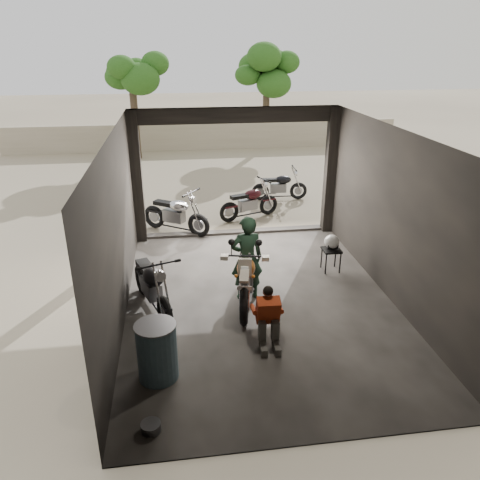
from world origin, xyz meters
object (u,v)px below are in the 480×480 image
object	(u,v)px
left_bike	(152,282)
outside_bike_a	(175,211)
main_bike	(246,273)
mechanic	(269,320)
helmet	(332,242)
oil_drum	(157,352)
outside_bike_c	(280,184)
sign_post	(366,177)
rider	(247,258)
outside_bike_b	(249,200)
stool	(331,252)

from	to	relation	value
left_bike	outside_bike_a	bearing A→B (deg)	63.71
main_bike	mechanic	world-z (taller)	main_bike
helmet	oil_drum	distance (m)	4.76
main_bike	helmet	size ratio (longest dim) A/B	5.70
outside_bike_c	sign_post	bearing A→B (deg)	-145.98
rider	outside_bike_a	bearing A→B (deg)	-73.85
main_bike	outside_bike_a	world-z (taller)	main_bike
outside_bike_a	oil_drum	size ratio (longest dim) A/B	1.91
outside_bike_b	helmet	xyz separation A→B (m)	(1.23, -3.46, 0.13)
outside_bike_c	oil_drum	distance (m)	8.82
outside_bike_b	outside_bike_c	world-z (taller)	outside_bike_b
sign_post	outside_bike_c	bearing A→B (deg)	140.54
main_bike	outside_bike_c	world-z (taller)	main_bike
rider	main_bike	bearing A→B (deg)	75.46
outside_bike_b	oil_drum	world-z (taller)	outside_bike_b
rider	oil_drum	xyz separation A→B (m)	(-1.64, -2.14, -0.39)
outside_bike_c	rider	world-z (taller)	rider
main_bike	left_bike	xyz separation A→B (m)	(-1.74, -0.04, -0.04)
stool	mechanic	bearing A→B (deg)	-126.85
main_bike	sign_post	size ratio (longest dim) A/B	0.89
rider	sign_post	distance (m)	4.85
left_bike	sign_post	size ratio (longest dim) A/B	0.82
outside_bike_c	rider	distance (m)	6.24
helmet	oil_drum	world-z (taller)	oil_drum
mechanic	outside_bike_c	bearing A→B (deg)	78.52
oil_drum	outside_bike_b	bearing A→B (deg)	69.87
outside_bike_c	rider	xyz separation A→B (m)	(-1.95, -5.92, 0.33)
rider	oil_drum	world-z (taller)	rider
outside_bike_b	oil_drum	size ratio (longest dim) A/B	1.76
outside_bike_b	outside_bike_c	xyz separation A→B (m)	(1.20, 1.52, -0.03)
main_bike	helmet	world-z (taller)	main_bike
mechanic	main_bike	bearing A→B (deg)	98.29
main_bike	oil_drum	size ratio (longest dim) A/B	2.10
outside_bike_c	mechanic	size ratio (longest dim) A/B	1.54
outside_bike_a	stool	size ratio (longest dim) A/B	3.33
main_bike	sign_post	world-z (taller)	sign_post
left_bike	oil_drum	distance (m)	1.93
main_bike	stool	bearing A→B (deg)	39.27
outside_bike_b	sign_post	xyz separation A→B (m)	(2.83, -1.18, 0.88)
stool	sign_post	distance (m)	2.99
oil_drum	outside_bike_c	bearing A→B (deg)	65.94
rider	outside_bike_b	bearing A→B (deg)	-103.27
helmet	sign_post	bearing A→B (deg)	61.84
oil_drum	helmet	bearing A→B (deg)	40.33
stool	oil_drum	size ratio (longest dim) A/B	0.58
outside_bike_a	outside_bike_c	distance (m)	3.98
rider	mechanic	bearing A→B (deg)	90.56
outside_bike_a	sign_post	distance (m)	4.97
main_bike	stool	size ratio (longest dim) A/B	3.65
oil_drum	mechanic	bearing A→B (deg)	17.31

